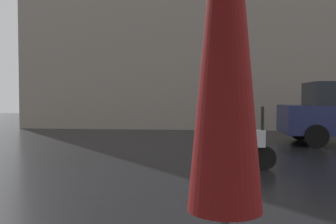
% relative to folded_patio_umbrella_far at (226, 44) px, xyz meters
% --- Properties ---
extents(folded_patio_umbrella_far, '(0.48, 0.48, 2.55)m').
position_rel_folded_patio_umbrella_far_xyz_m(folded_patio_umbrella_far, '(0.00, 0.00, 0.00)').
color(folded_patio_umbrella_far, black).
rests_on(folded_patio_umbrella_far, ground).
extents(parked_scooter, '(1.31, 0.32, 1.23)m').
position_rel_folded_patio_umbrella_far_xyz_m(parked_scooter, '(0.57, 6.01, -1.06)').
color(parked_scooter, black).
rests_on(parked_scooter, ground).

